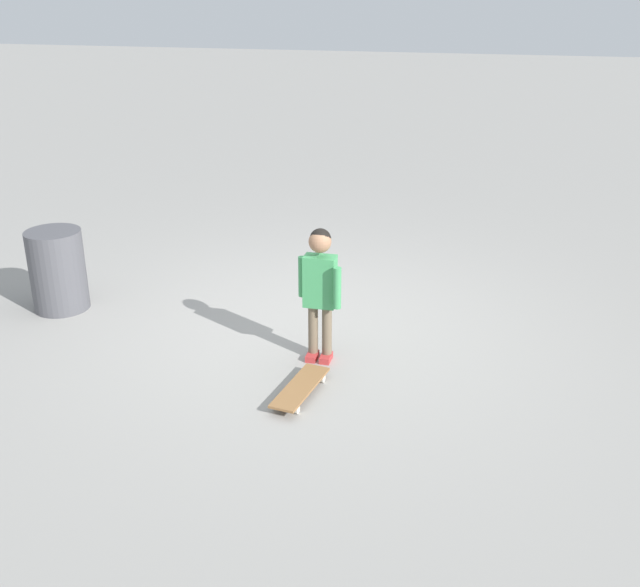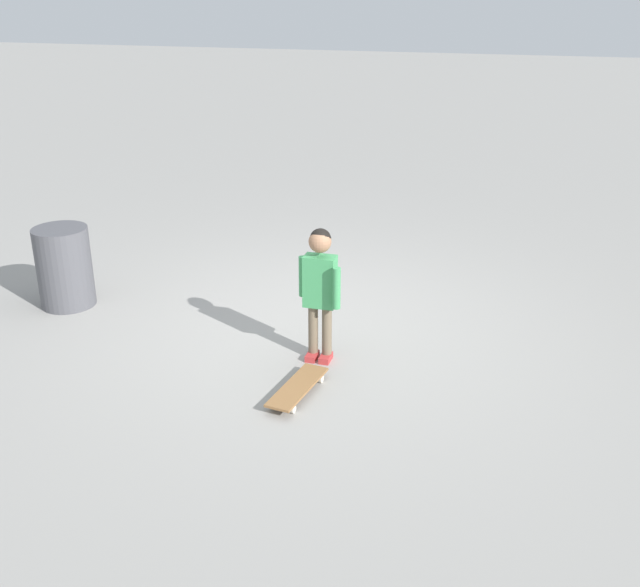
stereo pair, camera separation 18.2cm
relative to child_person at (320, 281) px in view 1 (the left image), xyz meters
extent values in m
plane|color=gray|center=(0.55, 0.23, -0.66)|extent=(50.00, 50.00, 0.00)
cylinder|color=brown|center=(0.00, -0.06, -0.42)|extent=(0.08, 0.08, 0.42)
cube|color=#B73333|center=(-0.03, -0.05, -0.63)|extent=(0.15, 0.08, 0.05)
cylinder|color=brown|center=(0.00, 0.05, -0.42)|extent=(0.08, 0.08, 0.42)
cube|color=#B73333|center=(-0.03, 0.06, -0.63)|extent=(0.15, 0.08, 0.05)
cube|color=#3F9959|center=(0.00, 0.00, -0.01)|extent=(0.14, 0.24, 0.40)
cylinder|color=#3F9959|center=(-0.10, -0.15, -0.01)|extent=(0.06, 0.06, 0.32)
cylinder|color=#3F9959|center=(0.06, 0.15, -0.01)|extent=(0.06, 0.06, 0.32)
sphere|color=#9E7051|center=(0.00, 0.00, 0.31)|extent=(0.17, 0.17, 0.17)
sphere|color=black|center=(0.01, 0.00, 0.32)|extent=(0.16, 0.16, 0.16)
cube|color=olive|center=(-0.58, 0.01, -0.59)|extent=(0.69, 0.30, 0.02)
cube|color=#B7B7BC|center=(-0.81, 0.05, -0.61)|extent=(0.05, 0.11, 0.02)
cube|color=#B7B7BC|center=(-0.35, -0.03, -0.61)|extent=(0.05, 0.11, 0.02)
cylinder|color=beige|center=(-0.83, -0.02, -0.63)|extent=(0.06, 0.04, 0.06)
cylinder|color=beige|center=(-0.80, 0.12, -0.63)|extent=(0.06, 0.04, 0.06)
cylinder|color=beige|center=(-0.37, -0.10, -0.63)|extent=(0.06, 0.04, 0.06)
cylinder|color=beige|center=(-0.34, 0.05, -0.63)|extent=(0.06, 0.04, 0.06)
cylinder|color=#4C4C51|center=(0.43, 2.48, -0.29)|extent=(0.48, 0.48, 0.73)
camera|label=1|loc=(-5.14, -1.18, 2.12)|focal=42.54mm
camera|label=2|loc=(-5.10, -1.36, 2.12)|focal=42.54mm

